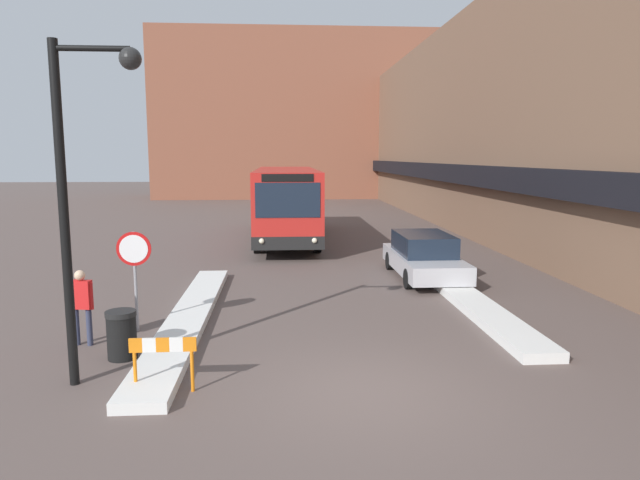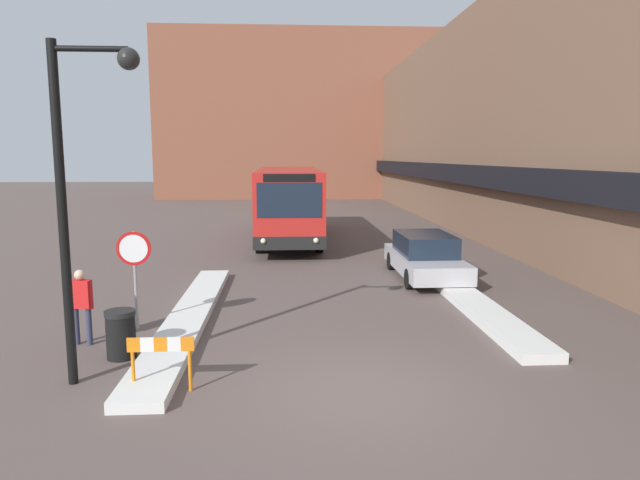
% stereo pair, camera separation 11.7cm
% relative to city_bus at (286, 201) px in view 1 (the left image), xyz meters
% --- Properties ---
extents(ground_plane, '(160.00, 160.00, 0.00)m').
position_rel_city_bus_xyz_m(ground_plane, '(1.13, -17.69, -1.81)').
color(ground_plane, brown).
extents(building_row_right, '(5.50, 60.00, 10.94)m').
position_rel_city_bus_xyz_m(building_row_right, '(11.11, 6.31, 3.64)').
color(building_row_right, brown).
rests_on(building_row_right, ground_plane).
extents(building_backdrop_far, '(26.00, 8.00, 15.19)m').
position_rel_city_bus_xyz_m(building_backdrop_far, '(1.13, 29.02, 5.79)').
color(building_backdrop_far, brown).
rests_on(building_backdrop_far, ground_plane).
extents(snow_bank_left, '(0.90, 10.12, 0.20)m').
position_rel_city_bus_xyz_m(snow_bank_left, '(-2.47, -13.23, -1.71)').
color(snow_bank_left, silver).
rests_on(snow_bank_left, ground_plane).
extents(snow_bank_right, '(0.90, 8.48, 0.22)m').
position_rel_city_bus_xyz_m(snow_bank_right, '(4.73, -12.40, -1.70)').
color(snow_bank_right, silver).
rests_on(snow_bank_right, ground_plane).
extents(city_bus, '(2.73, 11.99, 3.31)m').
position_rel_city_bus_xyz_m(city_bus, '(0.00, 0.00, 0.00)').
color(city_bus, red).
rests_on(city_bus, ground_plane).
extents(parked_car_front, '(1.86, 4.75, 1.44)m').
position_rel_city_bus_xyz_m(parked_car_front, '(4.33, -8.82, -1.09)').
color(parked_car_front, '#B7B7BC').
rests_on(parked_car_front, ground_plane).
extents(stop_sign, '(0.76, 0.08, 2.26)m').
position_rel_city_bus_xyz_m(stop_sign, '(-3.51, -13.97, -0.17)').
color(stop_sign, gray).
rests_on(stop_sign, ground_plane).
extents(street_lamp, '(1.46, 0.36, 5.76)m').
position_rel_city_bus_xyz_m(street_lamp, '(-3.54, -16.98, 1.81)').
color(street_lamp, black).
rests_on(street_lamp, ground_plane).
extents(pedestrian, '(0.51, 0.27, 1.59)m').
position_rel_city_bus_xyz_m(pedestrian, '(-4.39, -14.88, -0.85)').
color(pedestrian, '#333851').
rests_on(pedestrian, ground_plane).
extents(trash_bin, '(0.59, 0.59, 0.95)m').
position_rel_city_bus_xyz_m(trash_bin, '(-3.36, -15.74, -1.33)').
color(trash_bin, black).
rests_on(trash_bin, ground_plane).
extents(construction_barricade, '(1.10, 0.06, 0.94)m').
position_rel_city_bus_xyz_m(construction_barricade, '(-2.23, -17.43, -1.14)').
color(construction_barricade, orange).
rests_on(construction_barricade, ground_plane).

